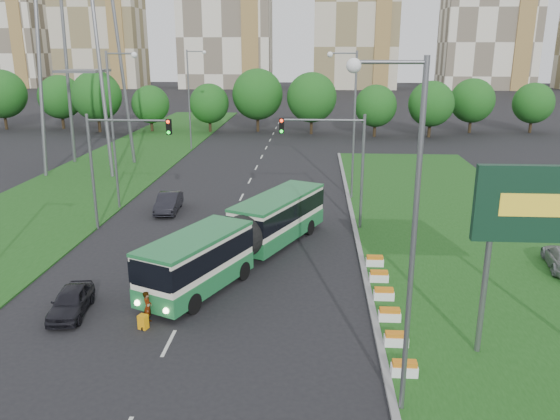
# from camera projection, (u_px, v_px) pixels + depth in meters

# --- Properties ---
(ground) EXTENTS (360.00, 360.00, 0.00)m
(ground) POSITION_uv_depth(u_px,v_px,m) (253.00, 287.00, 29.01)
(ground) COLOR black
(ground) RESTS_ON ground
(grass_median) EXTENTS (14.00, 60.00, 0.15)m
(grass_median) POSITION_uv_depth(u_px,v_px,m) (463.00, 240.00, 35.86)
(grass_median) COLOR #194914
(grass_median) RESTS_ON ground
(median_kerb) EXTENTS (0.30, 60.00, 0.18)m
(median_kerb) POSITION_uv_depth(u_px,v_px,m) (357.00, 237.00, 36.27)
(median_kerb) COLOR gray
(median_kerb) RESTS_ON ground
(left_verge) EXTENTS (12.00, 110.00, 0.10)m
(left_verge) POSITION_uv_depth(u_px,v_px,m) (101.00, 176.00, 54.00)
(left_verge) COLOR #194914
(left_verge) RESTS_ON ground
(lane_markings) EXTENTS (0.20, 100.00, 0.01)m
(lane_markings) POSITION_uv_depth(u_px,v_px,m) (245.00, 191.00, 48.33)
(lane_markings) COLOR silver
(lane_markings) RESTS_ON ground
(flower_planters) EXTENTS (1.10, 11.50, 0.60)m
(flower_planters) POSITION_uv_depth(u_px,v_px,m) (387.00, 304.00, 26.09)
(flower_planters) COLOR white
(flower_planters) RESTS_ON grass_median
(billboard) EXTENTS (6.00, 0.37, 8.00)m
(billboard) POSITION_uv_depth(u_px,v_px,m) (553.00, 213.00, 20.77)
(billboard) COLOR slate
(billboard) RESTS_ON ground
(traffic_mast_median) EXTENTS (5.76, 0.32, 8.00)m
(traffic_mast_median) POSITION_uv_depth(u_px,v_px,m) (339.00, 154.00, 36.76)
(traffic_mast_median) COLOR slate
(traffic_mast_median) RESTS_ON ground
(traffic_mast_left) EXTENTS (5.76, 0.32, 8.00)m
(traffic_mast_left) POSITION_uv_depth(u_px,v_px,m) (114.00, 154.00, 36.73)
(traffic_mast_left) COLOR slate
(traffic_mast_left) RESTS_ON ground
(street_lamps) EXTENTS (36.00, 60.00, 12.00)m
(street_lamps) POSITION_uv_depth(u_px,v_px,m) (224.00, 143.00, 37.05)
(street_lamps) COLOR slate
(street_lamps) RESTS_ON ground
(tree_line) EXTENTS (120.00, 8.00, 9.00)m
(tree_line) POSITION_uv_depth(u_px,v_px,m) (362.00, 103.00, 79.73)
(tree_line) COLOR #175015
(tree_line) RESTS_ON ground
(apartment_tower_west) EXTENTS (26.00, 15.00, 48.00)m
(apartment_tower_west) POSITION_uv_depth(u_px,v_px,m) (98.00, 8.00, 169.58)
(apartment_tower_west) COLOR beige
(apartment_tower_west) RESTS_ON ground
(apartment_tower_cwest) EXTENTS (28.00, 15.00, 52.00)m
(apartment_tower_cwest) POSITION_uv_depth(u_px,v_px,m) (225.00, 1.00, 166.59)
(apartment_tower_cwest) COLOR silver
(apartment_tower_cwest) RESTS_ON ground
(apartment_tower_ceast) EXTENTS (25.00, 15.00, 50.00)m
(apartment_tower_ceast) POSITION_uv_depth(u_px,v_px,m) (356.00, 4.00, 164.45)
(apartment_tower_ceast) COLOR beige
(apartment_tower_ceast) RESTS_ON ground
(apartment_tower_east) EXTENTS (27.00, 15.00, 47.00)m
(apartment_tower_east) POSITION_uv_depth(u_px,v_px,m) (491.00, 8.00, 162.45)
(apartment_tower_east) COLOR silver
(apartment_tower_east) RESTS_ON ground
(midrise_west) EXTENTS (22.00, 14.00, 36.00)m
(midrise_west) POSITION_uv_depth(u_px,v_px,m) (7.00, 29.00, 173.12)
(midrise_west) COLOR silver
(midrise_west) RESTS_ON ground
(articulated_bus) EXTENTS (2.59, 16.59, 2.73)m
(articulated_bus) POSITION_uv_depth(u_px,v_px,m) (241.00, 235.00, 31.96)
(articulated_bus) COLOR silver
(articulated_bus) RESTS_ON ground
(car_left_near) EXTENTS (2.00, 3.96, 1.29)m
(car_left_near) POSITION_uv_depth(u_px,v_px,m) (71.00, 301.00, 25.89)
(car_left_near) COLOR black
(car_left_near) RESTS_ON ground
(car_left_far) EXTENTS (1.82, 4.52, 1.46)m
(car_left_far) POSITION_uv_depth(u_px,v_px,m) (169.00, 203.00, 42.10)
(car_left_far) COLOR black
(car_left_far) RESTS_ON ground
(pedestrian) EXTENTS (0.40, 0.58, 1.56)m
(pedestrian) POSITION_uv_depth(u_px,v_px,m) (148.00, 307.00, 25.00)
(pedestrian) COLOR gray
(pedestrian) RESTS_ON ground
(shopping_trolley) EXTENTS (0.39, 0.42, 0.67)m
(shopping_trolley) POSITION_uv_depth(u_px,v_px,m) (143.00, 322.00, 24.59)
(shopping_trolley) COLOR orange
(shopping_trolley) RESTS_ON ground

